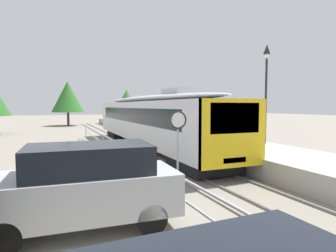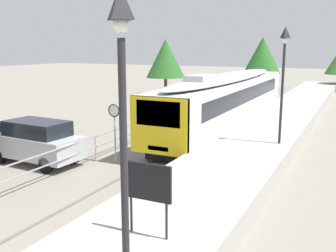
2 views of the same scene
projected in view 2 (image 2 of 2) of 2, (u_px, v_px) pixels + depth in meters
name	position (u px, v px, depth m)	size (l,w,h in m)	color
ground_plane	(185.00, 125.00, 27.57)	(160.00, 160.00, 0.00)	gray
track_rails	(226.00, 128.00, 26.27)	(3.20, 60.00, 0.14)	gray
commuter_train	(227.00, 97.00, 25.86)	(2.82, 20.01, 3.74)	silver
station_platform	(276.00, 126.00, 24.80)	(3.90, 60.00, 0.90)	#A8A59E
platform_lamp_near_end	(122.00, 98.00, 5.92)	(0.34, 0.34, 5.35)	#232328
platform_lamp_mid_platform	(284.00, 64.00, 17.86)	(0.34, 0.34, 5.35)	#232328
platform_notice_board	(148.00, 184.00, 9.29)	(1.20, 0.08, 1.80)	#232328
speed_limit_sign	(114.00, 119.00, 18.16)	(0.61, 0.10, 2.81)	#9EA0A5
carpark_fence	(95.00, 143.00, 18.70)	(0.06, 36.06, 1.25)	#9EA0A5
parked_suv_silver	(36.00, 141.00, 18.30)	(4.70, 2.16, 2.04)	#B7BABF
tree_behind_carpark	(166.00, 58.00, 44.40)	(4.39, 4.39, 6.26)	brown
tree_behind_station_far	(262.00, 55.00, 50.33)	(4.67, 4.67, 6.61)	brown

